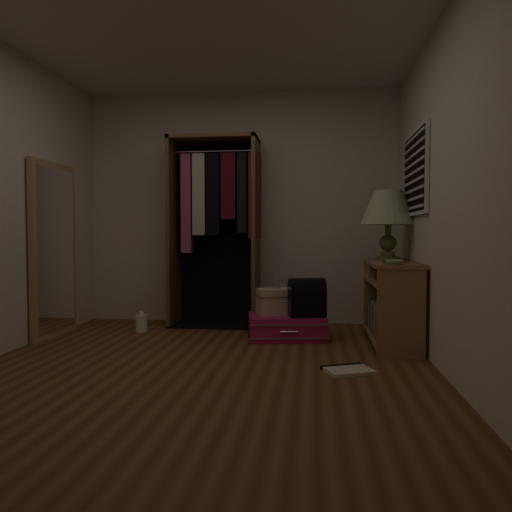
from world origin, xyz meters
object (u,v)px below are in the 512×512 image
Objects in this scene: open_wardrobe at (218,214)px; table_lamp at (388,209)px; white_jug at (142,323)px; console_bookshelf at (391,301)px; pink_suitcase at (287,327)px; train_case at (276,301)px; black_bag at (307,297)px; floor_mirror at (54,250)px.

table_lamp is at bearing -14.85° from open_wardrobe.
open_wardrobe is at bearing 34.11° from white_jug.
white_jug is at bearing -145.89° from open_wardrobe.
console_bookshelf is 1.38× the size of pink_suitcase.
table_lamp reaches higher than train_case.
black_bag is 1.15m from table_lamp.
table_lamp is (0.97, 0.16, 1.13)m from pink_suitcase.
black_bag is at bearing -42.33° from train_case.
open_wardrobe is at bearing 157.31° from console_bookshelf.
open_wardrobe is 2.53× the size of pink_suitcase.
open_wardrobe reaches higher than console_bookshelf.
train_case is at bearing -3.36° from white_jug.
console_bookshelf is 0.55× the size of open_wardrobe.
console_bookshelf reaches higher than train_case.
white_jug is at bearing 160.16° from black_bag.
black_bag reaches higher than white_jug.
console_bookshelf is at bearing 0.64° from floor_mirror.
open_wardrobe is 1.41m from white_jug.
pink_suitcase is 1.49m from table_lamp.
train_case is 2.00× the size of white_jug.
console_bookshelf is 5.28× the size of white_jug.
white_jug is (0.78, 0.29, -0.76)m from floor_mirror.
train_case is at bearing -39.12° from open_wardrobe.
console_bookshelf is 2.63× the size of train_case.
floor_mirror is at bearing -152.54° from open_wardrobe.
floor_mirror is 2.40m from pink_suitcase.
train_case is at bearing 139.11° from pink_suitcase.
console_bookshelf is 1.01m from pink_suitcase.
console_bookshelf is at bearing -22.69° from open_wardrobe.
floor_mirror is at bearing -174.65° from table_lamp.
console_bookshelf is 2.08m from open_wardrobe.
floor_mirror is 2.10× the size of pink_suitcase.
train_case is at bearing -175.12° from table_lamp.
white_jug is (-1.50, 0.15, -0.02)m from pink_suitcase.
open_wardrobe is 9.66× the size of white_jug.
table_lamp is at bearing 5.35° from floor_mirror.
floor_mirror reaches higher than train_case.
white_jug is (-0.70, -0.48, -1.13)m from open_wardrobe.
train_case is 0.33m from black_bag.
open_wardrobe is 1.82m from table_lamp.
open_wardrobe is at bearing 122.07° from train_case.
table_lamp reaches higher than black_bag.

